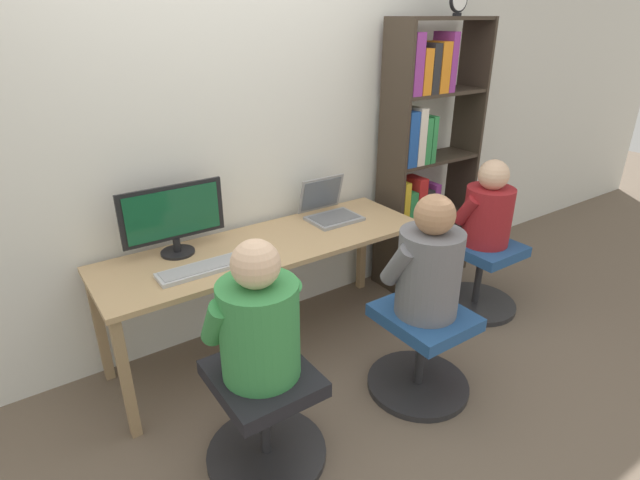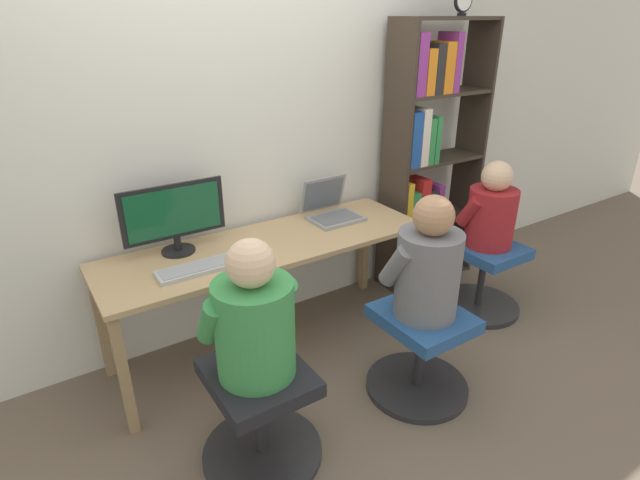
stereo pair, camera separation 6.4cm
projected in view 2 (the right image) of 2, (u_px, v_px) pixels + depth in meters
name	position (u px, v px, depth m)	size (l,w,h in m)	color
ground_plane	(297.00, 369.00, 2.96)	(14.00, 14.00, 0.00)	brown
wall_back	(234.00, 130.00, 2.93)	(10.00, 0.05, 2.60)	silver
desk	(268.00, 254.00, 2.93)	(1.94, 0.60, 0.71)	tan
desktop_monitor	(174.00, 217.00, 2.70)	(0.57, 0.19, 0.39)	black
laptop	(332.00, 210.00, 3.23)	(0.32, 0.31, 0.25)	gray
keyboard	(200.00, 268.00, 2.58)	(0.45, 0.15, 0.03)	#B2B2B7
computer_mouse_by_keyboard	(251.00, 252.00, 2.75)	(0.07, 0.11, 0.03)	silver
office_chair_left	(260.00, 413.00, 2.28)	(0.57, 0.57, 0.50)	#262628
office_chair_right	(420.00, 350.00, 2.70)	(0.57, 0.57, 0.50)	#262628
person_at_monitor	(254.00, 319.00, 2.08)	(0.42, 0.34, 0.63)	#388C47
person_at_laptop	(428.00, 266.00, 2.49)	(0.40, 0.33, 0.65)	slate
bookshelf	(424.00, 163.00, 3.56)	(0.78, 0.28, 1.91)	#382D23
desk_clock	(463.00, 1.00, 3.16)	(0.15, 0.03, 0.17)	black
office_chair_side	(482.00, 276.00, 3.48)	(0.57, 0.57, 0.50)	#262628
person_near_shelf	(491.00, 211.00, 3.28)	(0.39, 0.32, 0.58)	maroon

